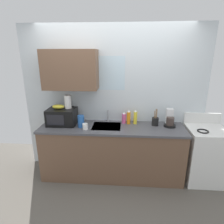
{
  "coord_description": "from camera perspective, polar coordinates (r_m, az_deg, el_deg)",
  "views": [
    {
      "loc": [
        0.21,
        -2.82,
        2.03
      ],
      "look_at": [
        0.0,
        0.0,
        1.15
      ],
      "focal_mm": 29.96,
      "sensor_mm": 36.0,
      "label": 1
    }
  ],
  "objects": [
    {
      "name": "dish_soap_bottle_pink",
      "position": [
        3.17,
        3.66,
        -1.81
      ],
      "size": [
        0.07,
        0.07,
        0.2
      ],
      "color": "#E55999",
      "rests_on": "counter_unit"
    },
    {
      "name": "mug_white",
      "position": [
        2.95,
        -8.19,
        -4.39
      ],
      "size": [
        0.08,
        0.08,
        0.09
      ],
      "primitive_type": "cylinder",
      "color": "white",
      "rests_on": "counter_unit"
    },
    {
      "name": "paper_towel_roll",
      "position": [
        3.16,
        -13.32,
        3.09
      ],
      "size": [
        0.11,
        0.11,
        0.22
      ],
      "primitive_type": "cylinder",
      "color": "white",
      "rests_on": "microwave"
    },
    {
      "name": "dish_soap_bottle_orange",
      "position": [
        3.15,
        5.1,
        -1.61
      ],
      "size": [
        0.06,
        0.06,
        0.24
      ],
      "color": "orange",
      "rests_on": "counter_unit"
    },
    {
      "name": "cereal_canister",
      "position": [
        3.04,
        -9.45,
        -2.82
      ],
      "size": [
        0.1,
        0.1,
        0.2
      ],
      "primitive_type": "cylinder",
      "color": "#2659A5",
      "rests_on": "counter_unit"
    },
    {
      "name": "kitchen_wall_assembly",
      "position": [
        3.22,
        -1.75,
        5.11
      ],
      "size": [
        3.11,
        0.42,
        2.5
      ],
      "color": "silver",
      "rests_on": "ground"
    },
    {
      "name": "sink_faucet",
      "position": [
        3.24,
        -1.28,
        -1.19
      ],
      "size": [
        0.03,
        0.03,
        0.21
      ],
      "primitive_type": "cylinder",
      "color": "#B2B5BA",
      "rests_on": "counter_unit"
    },
    {
      "name": "utensil_crock",
      "position": [
        3.16,
        13.03,
        -2.74
      ],
      "size": [
        0.11,
        0.11,
        0.29
      ],
      "color": "black",
      "rests_on": "counter_unit"
    },
    {
      "name": "coffee_maker",
      "position": [
        3.19,
        17.2,
        -2.29
      ],
      "size": [
        0.19,
        0.21,
        0.28
      ],
      "color": "black",
      "rests_on": "counter_unit"
    },
    {
      "name": "microwave",
      "position": [
        3.21,
        -15.0,
        -1.38
      ],
      "size": [
        0.46,
        0.35,
        0.27
      ],
      "color": "black",
      "rests_on": "counter_unit"
    },
    {
      "name": "dish_soap_bottle_yellow",
      "position": [
        3.15,
        7.13,
        -1.59
      ],
      "size": [
        0.06,
        0.06,
        0.25
      ],
      "color": "yellow",
      "rests_on": "counter_unit"
    },
    {
      "name": "banana_bunch",
      "position": [
        3.18,
        -16.07,
        1.56
      ],
      "size": [
        0.2,
        0.11,
        0.07
      ],
      "primitive_type": "ellipsoid",
      "color": "gold",
      "rests_on": "microwave"
    },
    {
      "name": "counter_unit",
      "position": [
        3.23,
        -0.03,
        -11.78
      ],
      "size": [
        2.34,
        0.63,
        0.9
      ],
      "color": "brown",
      "rests_on": "ground"
    },
    {
      "name": "stove_range",
      "position": [
        3.48,
        26.27,
        -11.47
      ],
      "size": [
        0.6,
        0.6,
        1.08
      ],
      "color": "white",
      "rests_on": "ground"
    }
  ]
}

